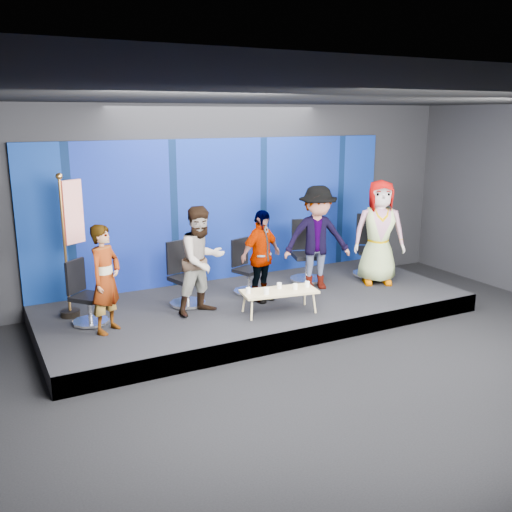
{
  "coord_description": "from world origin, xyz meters",
  "views": [
    {
      "loc": [
        -4.18,
        -5.57,
        3.31
      ],
      "look_at": [
        -0.05,
        2.4,
        1.08
      ],
      "focal_mm": 40.0,
      "sensor_mm": 36.0,
      "label": 1
    }
  ],
  "objects_px": {
    "panelist_a": "(106,279)",
    "coffee_table": "(279,292)",
    "chair_b": "(185,284)",
    "chair_e": "(370,256)",
    "chair_a": "(87,303)",
    "flag_stand": "(71,241)",
    "mug_c": "(279,286)",
    "mug_a": "(248,291)",
    "mug_b": "(266,291)",
    "panelist_e": "(379,232)",
    "chair_d": "(306,261)",
    "mug_d": "(295,286)",
    "chair_c": "(247,275)",
    "mug_e": "(307,284)",
    "panelist_d": "(317,238)",
    "panelist_c": "(261,256)",
    "panelist_b": "(202,260)"
  },
  "relations": [
    {
      "from": "chair_c",
      "to": "chair_e",
      "type": "bearing_deg",
      "value": -22.66
    },
    {
      "from": "panelist_b",
      "to": "flag_stand",
      "type": "height_order",
      "value": "flag_stand"
    },
    {
      "from": "chair_b",
      "to": "chair_c",
      "type": "distance_m",
      "value": 1.18
    },
    {
      "from": "mug_b",
      "to": "flag_stand",
      "type": "xyz_separation_m",
      "value": [
        -2.56,
        1.46,
        0.75
      ]
    },
    {
      "from": "chair_e",
      "to": "mug_e",
      "type": "bearing_deg",
      "value": -125.14
    },
    {
      "from": "chair_c",
      "to": "mug_d",
      "type": "relative_size",
      "value": 10.49
    },
    {
      "from": "mug_c",
      "to": "panelist_a",
      "type": "bearing_deg",
      "value": 172.64
    },
    {
      "from": "chair_d",
      "to": "mug_c",
      "type": "bearing_deg",
      "value": -119.02
    },
    {
      "from": "chair_b",
      "to": "chair_e",
      "type": "distance_m",
      "value": 3.77
    },
    {
      "from": "coffee_table",
      "to": "flag_stand",
      "type": "height_order",
      "value": "flag_stand"
    },
    {
      "from": "chair_a",
      "to": "mug_d",
      "type": "distance_m",
      "value": 3.16
    },
    {
      "from": "panelist_e",
      "to": "mug_a",
      "type": "relative_size",
      "value": 21.86
    },
    {
      "from": "chair_e",
      "to": "mug_c",
      "type": "height_order",
      "value": "chair_e"
    },
    {
      "from": "panelist_c",
      "to": "flag_stand",
      "type": "xyz_separation_m",
      "value": [
        -2.86,
        0.71,
        0.4
      ]
    },
    {
      "from": "chair_d",
      "to": "mug_c",
      "type": "relative_size",
      "value": 12.65
    },
    {
      "from": "mug_e",
      "to": "chair_e",
      "type": "bearing_deg",
      "value": 27.61
    },
    {
      "from": "chair_c",
      "to": "mug_a",
      "type": "height_order",
      "value": "chair_c"
    },
    {
      "from": "chair_b",
      "to": "mug_c",
      "type": "bearing_deg",
      "value": -52.52
    },
    {
      "from": "chair_b",
      "to": "flag_stand",
      "type": "relative_size",
      "value": 0.47
    },
    {
      "from": "mug_e",
      "to": "chair_a",
      "type": "bearing_deg",
      "value": 164.03
    },
    {
      "from": "coffee_table",
      "to": "chair_e",
      "type": "bearing_deg",
      "value": 22.28
    },
    {
      "from": "mug_e",
      "to": "flag_stand",
      "type": "relative_size",
      "value": 0.04
    },
    {
      "from": "mug_d",
      "to": "flag_stand",
      "type": "relative_size",
      "value": 0.04
    },
    {
      "from": "chair_c",
      "to": "panelist_e",
      "type": "xyz_separation_m",
      "value": [
        2.4,
        -0.57,
        0.64
      ]
    },
    {
      "from": "panelist_c",
      "to": "chair_e",
      "type": "xyz_separation_m",
      "value": [
        2.58,
        0.4,
        -0.38
      ]
    },
    {
      "from": "chair_e",
      "to": "mug_d",
      "type": "relative_size",
      "value": 13.04
    },
    {
      "from": "panelist_a",
      "to": "flag_stand",
      "type": "relative_size",
      "value": 0.71
    },
    {
      "from": "panelist_a",
      "to": "panelist_d",
      "type": "bearing_deg",
      "value": -35.25
    },
    {
      "from": "panelist_e",
      "to": "mug_e",
      "type": "xyz_separation_m",
      "value": [
        -1.92,
        -0.64,
        -0.54
      ]
    },
    {
      "from": "chair_b",
      "to": "chair_e",
      "type": "relative_size",
      "value": 0.89
    },
    {
      "from": "mug_c",
      "to": "mug_a",
      "type": "bearing_deg",
      "value": -179.91
    },
    {
      "from": "panelist_e",
      "to": "mug_c",
      "type": "height_order",
      "value": "panelist_e"
    },
    {
      "from": "chair_a",
      "to": "mug_b",
      "type": "bearing_deg",
      "value": -62.31
    },
    {
      "from": "chair_a",
      "to": "chair_b",
      "type": "xyz_separation_m",
      "value": [
        1.6,
        0.15,
        0.03
      ]
    },
    {
      "from": "panelist_a",
      "to": "coffee_table",
      "type": "distance_m",
      "value": 2.63
    },
    {
      "from": "mug_d",
      "to": "chair_d",
      "type": "bearing_deg",
      "value": 52.09
    },
    {
      "from": "panelist_e",
      "to": "flag_stand",
      "type": "relative_size",
      "value": 0.86
    },
    {
      "from": "coffee_table",
      "to": "mug_a",
      "type": "xyz_separation_m",
      "value": [
        -0.49,
        0.09,
        0.07
      ]
    },
    {
      "from": "chair_d",
      "to": "mug_d",
      "type": "height_order",
      "value": "chair_d"
    },
    {
      "from": "chair_b",
      "to": "chair_e",
      "type": "bearing_deg",
      "value": -14.21
    },
    {
      "from": "panelist_a",
      "to": "chair_e",
      "type": "height_order",
      "value": "panelist_a"
    },
    {
      "from": "panelist_d",
      "to": "mug_e",
      "type": "relative_size",
      "value": 20.67
    },
    {
      "from": "mug_d",
      "to": "mug_e",
      "type": "height_order",
      "value": "same"
    },
    {
      "from": "panelist_a",
      "to": "mug_c",
      "type": "height_order",
      "value": "panelist_a"
    },
    {
      "from": "mug_a",
      "to": "flag_stand",
      "type": "bearing_deg",
      "value": 151.19
    },
    {
      "from": "mug_d",
      "to": "panelist_d",
      "type": "bearing_deg",
      "value": 42.23
    },
    {
      "from": "chair_d",
      "to": "mug_b",
      "type": "xyz_separation_m",
      "value": [
        -1.6,
        -1.4,
        0.04
      ]
    },
    {
      "from": "chair_a",
      "to": "flag_stand",
      "type": "bearing_deg",
      "value": 57.47
    },
    {
      "from": "chair_a",
      "to": "chair_e",
      "type": "bearing_deg",
      "value": -39.24
    },
    {
      "from": "chair_d",
      "to": "chair_e",
      "type": "distance_m",
      "value": 1.3
    }
  ]
}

